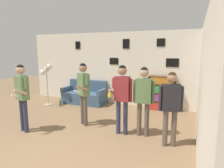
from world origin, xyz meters
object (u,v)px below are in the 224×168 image
couch (85,96)px  person_watcher_holding_cup (122,92)px  bookshelf (162,93)px  person_spectator_far_right (171,102)px  person_player_foreground_center (83,87)px  floor_lamp (47,73)px  person_spectator_near_bookshelf (144,94)px  person_player_foreground_left (22,91)px  bottle_on_floor (60,103)px

couch → person_watcher_holding_cup: 3.30m
bookshelf → person_spectator_far_right: (0.57, -2.61, 0.39)m
person_player_foreground_center → person_watcher_holding_cup: (1.17, -0.18, -0.00)m
floor_lamp → person_spectator_near_bookshelf: (3.93, -1.28, -0.21)m
person_player_foreground_left → bottle_on_floor: size_ratio=6.12×
person_watcher_holding_cup → person_spectator_near_bookshelf: size_ratio=1.02×
couch → person_spectator_near_bookshelf: person_spectator_near_bookshelf is taller
person_player_foreground_left → person_spectator_far_right: bearing=9.8°
floor_lamp → person_watcher_holding_cup: person_watcher_holding_cup is taller
floor_lamp → person_player_foreground_left: person_player_foreground_left is taller
person_watcher_holding_cup → bookshelf: bearing=76.4°
person_spectator_far_right → couch: bearing=145.4°
person_watcher_holding_cup → person_spectator_far_right: 1.17m
person_spectator_near_bookshelf → bottle_on_floor: size_ratio=5.99×
floor_lamp → person_watcher_holding_cup: 3.70m
bookshelf → bottle_on_floor: bearing=-164.1°
person_player_foreground_left → person_watcher_holding_cup: size_ratio=1.00×
couch → floor_lamp: (-1.10, -0.83, 0.94)m
person_player_foreground_center → person_spectator_near_bookshelf: bearing=-2.7°
couch → person_spectator_far_right: size_ratio=1.05×
bookshelf → person_spectator_far_right: 2.70m
couch → person_watcher_holding_cup: (2.33, -2.21, 0.76)m
person_watcher_holding_cup → person_player_foreground_center: bearing=171.2°
person_player_foreground_center → bottle_on_floor: (-1.74, 1.24, -0.94)m
person_spectator_near_bookshelf → floor_lamp: bearing=161.9°
person_spectator_near_bookshelf → couch: bearing=143.3°
person_watcher_holding_cup → bottle_on_floor: size_ratio=6.12×
floor_lamp → person_spectator_near_bookshelf: 4.14m
person_player_foreground_left → person_watcher_holding_cup: (2.34, 0.80, -0.00)m
person_player_foreground_center → couch: bearing=119.7°
bookshelf → person_player_foreground_center: 2.88m
person_watcher_holding_cup → bottle_on_floor: (-2.91, 1.42, -0.94)m
couch → person_spectator_near_bookshelf: 3.61m
floor_lamp → person_spectator_far_right: size_ratio=0.97×
person_player_foreground_center → person_spectator_near_bookshelf: 1.68m
person_watcher_holding_cup → person_player_foreground_left: bearing=-161.2°
couch → bottle_on_floor: size_ratio=6.08×
person_spectator_far_right → bookshelf: bearing=102.4°
floor_lamp → person_spectator_near_bookshelf: size_ratio=0.93×
couch → person_player_foreground_left: size_ratio=0.99×
person_spectator_far_right → person_player_foreground_center: bearing=170.8°
person_player_foreground_center → bottle_on_floor: 2.33m
bookshelf → person_spectator_far_right: size_ratio=0.73×
bookshelf → person_watcher_holding_cup: (-0.58, -2.41, 0.46)m
couch → person_spectator_far_right: person_spectator_far_right is taller
bookshelf → floor_lamp: bearing=-165.6°
couch → person_watcher_holding_cup: bearing=-43.5°
couch → bottle_on_floor: couch is taller
bookshelf → floor_lamp: size_ratio=0.76×
person_spectator_near_bookshelf → person_spectator_far_right: 0.72m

